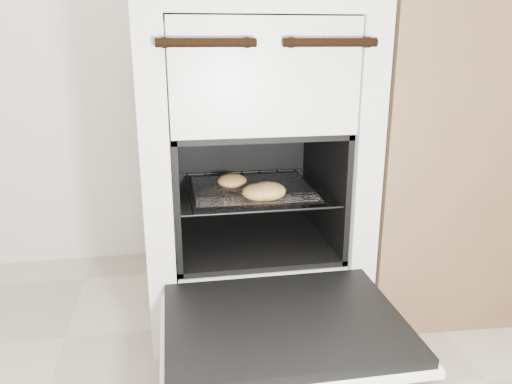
# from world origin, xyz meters

# --- Properties ---
(stove) EXTENTS (0.56, 0.63, 0.87)m
(stove) POSITION_xyz_m (0.18, 1.19, 0.42)
(stove) COLOR silver
(stove) RESTS_ON ground
(oven_door) EXTENTS (0.51, 0.40, 0.04)m
(oven_door) POSITION_xyz_m (0.18, 0.71, 0.19)
(oven_door) COLOR black
(oven_door) RESTS_ON stove
(oven_rack) EXTENTS (0.41, 0.40, 0.01)m
(oven_rack) POSITION_xyz_m (0.18, 1.12, 0.36)
(oven_rack) COLOR black
(oven_rack) RESTS_ON stove
(foil_sheet) EXTENTS (0.32, 0.28, 0.01)m
(foil_sheet) POSITION_xyz_m (0.18, 1.10, 0.37)
(foil_sheet) COLOR silver
(foil_sheet) RESTS_ON oven_rack
(baked_rolls) EXTENTS (0.18, 0.23, 0.04)m
(baked_rolls) POSITION_xyz_m (0.18, 1.03, 0.39)
(baked_rolls) COLOR #DAAB57
(baked_rolls) RESTS_ON foil_sheet
(counter) EXTENTS (0.98, 0.68, 0.95)m
(counter) POSITION_xyz_m (0.97, 1.20, 0.47)
(counter) COLOR brown
(counter) RESTS_ON ground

